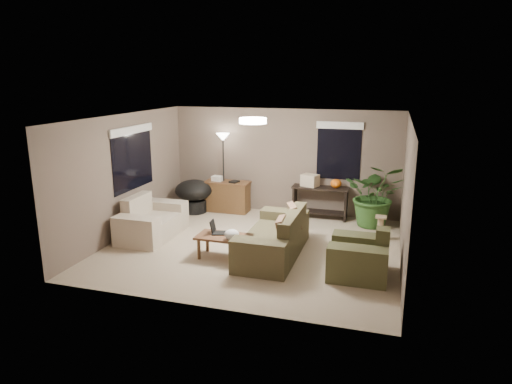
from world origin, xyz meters
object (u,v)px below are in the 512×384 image
(coffee_table, at_px, (224,239))
(houseplant, at_px, (375,202))
(cat_scratching_post, at_px, (380,230))
(papasan_chair, at_px, (194,193))
(main_sofa, at_px, (275,240))
(armchair, at_px, (360,258))
(floor_lamp, at_px, (223,146))
(desk, at_px, (227,196))
(loveseat, at_px, (151,222))
(console_table, at_px, (320,200))

(coffee_table, height_order, houseplant, houseplant)
(houseplant, distance_m, cat_scratching_post, 0.96)
(papasan_chair, bearing_deg, cat_scratching_post, -9.32)
(coffee_table, distance_m, papasan_chair, 3.05)
(main_sofa, distance_m, armchair, 1.62)
(armchair, distance_m, floor_lamp, 4.72)
(desk, xyz_separation_m, houseplant, (3.51, -0.14, 0.18))
(floor_lamp, relative_size, houseplant, 1.34)
(loveseat, relative_size, armchair, 1.60)
(main_sofa, relative_size, armchair, 2.20)
(papasan_chair, bearing_deg, desk, 21.21)
(console_table, height_order, papasan_chair, papasan_chair)
(coffee_table, bearing_deg, console_table, 66.15)
(floor_lamp, xyz_separation_m, houseplant, (3.61, -0.17, -1.04))
(desk, xyz_separation_m, papasan_chair, (-0.76, -0.29, 0.09))
(armchair, bearing_deg, console_table, 110.92)
(armchair, height_order, desk, armchair)
(console_table, bearing_deg, main_sofa, -99.63)
(coffee_table, height_order, desk, desk)
(papasan_chair, relative_size, floor_lamp, 0.55)
(desk, relative_size, console_table, 0.85)
(loveseat, height_order, papasan_chair, loveseat)
(armchair, distance_m, console_table, 3.18)
(main_sofa, relative_size, loveseat, 1.38)
(console_table, xyz_separation_m, cat_scratching_post, (1.41, -1.12, -0.22))
(main_sofa, relative_size, floor_lamp, 1.15)
(armchair, distance_m, houseplant, 2.75)
(houseplant, bearing_deg, cat_scratching_post, -79.85)
(coffee_table, bearing_deg, desk, 109.17)
(main_sofa, height_order, console_table, main_sofa)
(loveseat, bearing_deg, armchair, -9.36)
(main_sofa, height_order, desk, main_sofa)
(loveseat, height_order, desk, loveseat)
(main_sofa, xyz_separation_m, console_table, (0.43, 2.51, 0.14))
(armchair, bearing_deg, main_sofa, 163.72)
(houseplant, bearing_deg, floor_lamp, 177.33)
(coffee_table, relative_size, cat_scratching_post, 2.00)
(main_sofa, xyz_separation_m, desk, (-1.83, 2.41, 0.08))
(papasan_chair, height_order, cat_scratching_post, papasan_chair)
(desk, height_order, cat_scratching_post, desk)
(coffee_table, distance_m, cat_scratching_post, 3.23)
(armchair, distance_m, coffee_table, 2.42)
(desk, distance_m, floor_lamp, 1.22)
(desk, bearing_deg, console_table, 2.50)
(main_sofa, bearing_deg, cat_scratching_post, 37.23)
(armchair, height_order, console_table, armchair)
(armchair, bearing_deg, loveseat, 170.64)
(loveseat, height_order, coffee_table, loveseat)
(main_sofa, relative_size, coffee_table, 2.20)
(desk, distance_m, papasan_chair, 0.82)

